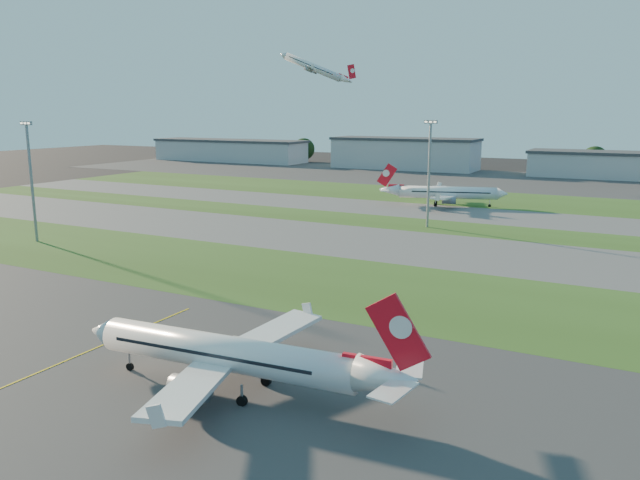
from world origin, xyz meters
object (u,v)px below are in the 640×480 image
Objects in this scene: airliner_parked at (228,355)px; light_mast_west at (31,174)px; airliner_taxiing at (446,193)px; light_mast_centre at (429,167)px.

airliner_parked is 91.37m from light_mast_west.
airliner_taxiing is at bearing 55.51° from light_mast_west.
light_mast_centre reaches higher than airliner_parked.
light_mast_west is (-80.88, 41.08, 10.96)m from airliner_parked.
airliner_taxiing is 1.35× the size of light_mast_centre.
airliner_taxiing is 1.35× the size of light_mast_west.
airliner_parked is 1.01× the size of airliner_taxiing.
airliner_parked is at bearing 80.90° from airliner_taxiing.
airliner_taxiing is 38.88m from light_mast_centre.
airliner_taxiing is at bearing 92.86° from airliner_parked.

